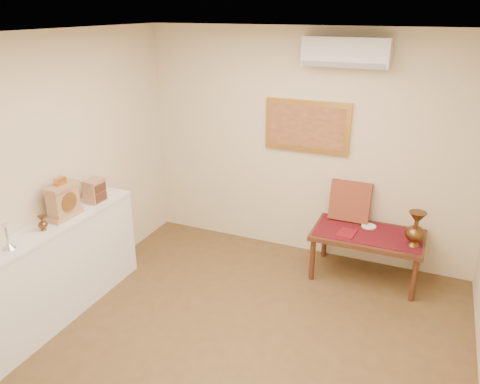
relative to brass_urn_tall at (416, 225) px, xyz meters
The scene contains 17 objects.
floor 2.35m from the brass_urn_tall, 126.89° to the right, with size 4.50×4.50×0.00m, color brown.
ceiling 2.93m from the brass_urn_tall, 126.89° to the right, with size 4.50×4.50×0.00m, color silver.
wall_back 1.52m from the brass_urn_tall, 160.20° to the left, with size 4.00×0.02×2.70m, color beige.
wall_left 3.81m from the brass_urn_tall, 151.99° to the right, with size 0.02×4.50×2.70m, color beige.
candlestick 3.88m from the brass_urn_tall, 144.10° to the right, with size 0.11×0.11×0.23m, color silver, non-canonical shape.
brass_urn_small 3.66m from the brass_urn_tall, 148.94° to the right, with size 0.09×0.09×0.19m, color brown, non-canonical shape.
table_cloth 0.54m from the brass_urn_tall, 167.22° to the left, with size 1.14×0.59×0.01m, color maroon.
brass_urn_tall is the anchor object (origin of this frame).
plate 0.61m from the brass_urn_tall, 152.29° to the left, with size 0.16×0.16×0.01m, color white.
menu 0.73m from the brass_urn_tall, behind, with size 0.18×0.25×0.01m, color maroon.
cushion 0.84m from the brass_urn_tall, 153.67° to the left, with size 0.46×0.10×0.46m, color maroon.
display_ledge 3.63m from the brass_urn_tall, 150.68° to the right, with size 0.37×2.02×0.98m.
mantel_clock 3.54m from the brass_urn_tall, 153.31° to the right, with size 0.17×0.36×0.41m.
wooden_chest 3.35m from the brass_urn_tall, 159.88° to the right, with size 0.16×0.21×0.24m.
low_table 0.58m from the brass_urn_tall, 167.22° to the left, with size 1.20×0.70×0.55m.
painting 1.62m from the brass_urn_tall, 161.24° to the left, with size 1.00×0.06×0.60m.
ac_unit 1.94m from the brass_urn_tall, 159.52° to the left, with size 0.90×0.25×0.30m.
Camera 1 is at (1.37, -2.94, 2.89)m, focal length 35.00 mm.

